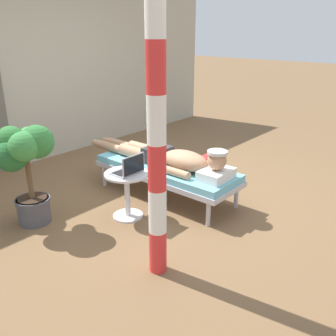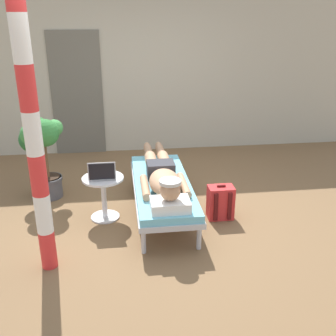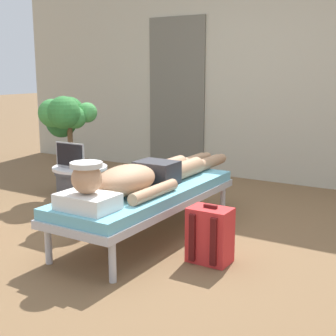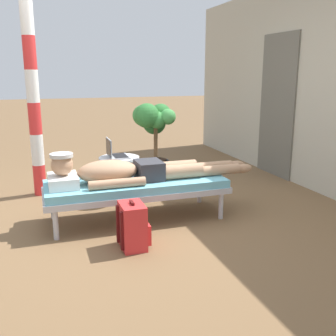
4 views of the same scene
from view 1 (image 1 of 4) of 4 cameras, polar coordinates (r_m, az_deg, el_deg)
name	(u,v)px [view 1 (image 1 of 4)]	position (r m, az deg, el deg)	size (l,w,h in m)	color
ground_plane	(166,196)	(4.70, -0.38, -4.31)	(40.00, 40.00, 0.00)	brown
house_wall_back	(42,71)	(6.25, -18.64, 13.83)	(7.60, 0.20, 2.70)	#B2AD99
lounge_chair	(166,170)	(4.58, -0.30, -0.30)	(0.67, 1.87, 0.42)	#B7B7BC
person_reclining	(170,158)	(4.49, 0.28, 1.59)	(0.53, 2.17, 0.33)	white
side_table	(127,187)	(4.10, -6.30, -2.93)	(0.48, 0.48, 0.52)	silver
laptop	(129,169)	(3.98, -5.92, -0.14)	(0.31, 0.24, 0.23)	#A5A8AD
backpack	(210,170)	(5.02, 6.47, -0.33)	(0.30, 0.26, 0.42)	red
potted_plant	(25,159)	(4.05, -20.98, 1.28)	(0.55, 0.56, 1.09)	#4C4C51
porch_post	(156,120)	(2.82, -1.78, 7.38)	(0.15, 0.15, 2.68)	red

